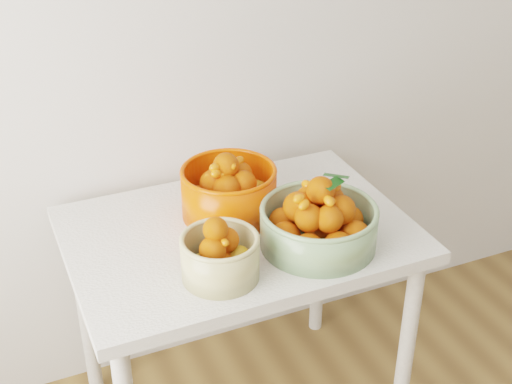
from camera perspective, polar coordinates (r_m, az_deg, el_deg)
table at (r=2.16m, az=-1.35°, el=-5.10°), size 1.00×0.70×0.75m
bowl_cream at (r=1.88m, az=-2.93°, el=-5.06°), size 0.27×0.27×0.18m
bowl_green at (r=2.00m, az=5.03°, el=-2.46°), size 0.37×0.37×0.21m
bowl_orange at (r=2.13m, az=-2.20°, el=0.10°), size 0.35×0.35×0.21m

